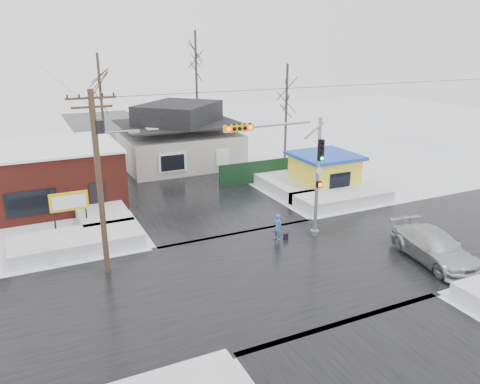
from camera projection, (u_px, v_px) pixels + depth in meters
name	position (u px, v px, depth m)	size (l,w,h in m)	color
ground	(282.00, 269.00, 23.64)	(120.00, 120.00, 0.00)	white
road_ns	(282.00, 269.00, 23.63)	(10.00, 120.00, 0.02)	black
road_ew	(282.00, 269.00, 23.63)	(120.00, 10.00, 0.02)	black
snowbank_nw	(77.00, 242.00, 25.86)	(7.00, 3.00, 0.80)	white
snowbank_ne	(342.00, 197.00, 33.20)	(7.00, 3.00, 0.80)	white
snowbank_nside_w	(99.00, 209.00, 30.97)	(3.00, 8.00, 0.80)	white
snowbank_nside_e	(282.00, 183.00, 36.68)	(3.00, 8.00, 0.80)	white
traffic_signal	(295.00, 164.00, 25.77)	(6.05, 0.68, 7.00)	gray
utility_pole	(100.00, 173.00, 21.83)	(3.15, 0.44, 9.00)	#382619
brick_building	(28.00, 177.00, 32.25)	(12.20, 8.20, 4.12)	maroon
marquee_sign	(69.00, 203.00, 27.53)	(2.20, 0.21, 2.55)	black
house	(180.00, 137.00, 42.54)	(10.40, 8.40, 5.76)	beige
kiosk	(324.00, 172.00, 35.64)	(4.60, 4.60, 2.88)	yellow
fence	(264.00, 171.00, 38.03)	(8.00, 0.12, 1.80)	black
tree_far_left	(99.00, 76.00, 41.88)	(3.00, 3.00, 10.00)	#332821
tree_far_mid	(196.00, 56.00, 47.18)	(3.00, 3.00, 12.00)	#332821
tree_far_right	(287.00, 84.00, 43.49)	(3.00, 3.00, 9.00)	#332821
pedestrian	(278.00, 227.00, 26.86)	(0.59, 0.38, 1.61)	#4168B6
car	(434.00, 247.00, 24.28)	(2.24, 5.52, 1.60)	#B2B6B9
shopping_bag	(286.00, 237.00, 27.12)	(0.28, 0.12, 0.35)	black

